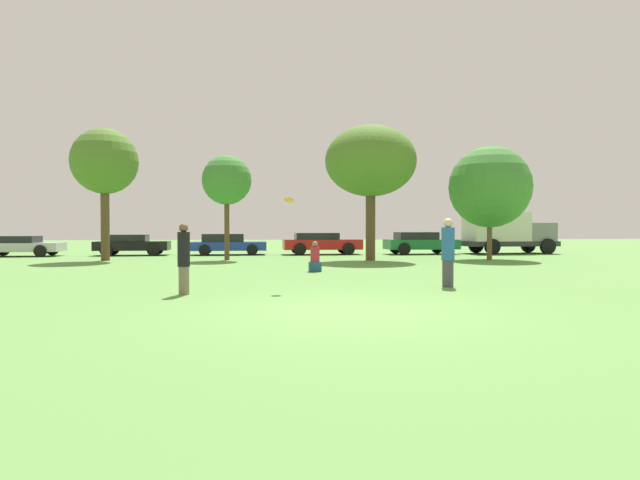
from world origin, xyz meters
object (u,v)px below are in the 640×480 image
Objects in this scene: bystander_sitting at (315,259)px; parked_car_green at (420,242)px; person_catcher at (448,252)px; parked_car_silver at (20,245)px; tree_1 at (227,181)px; frisbee at (289,200)px; tree_3 at (490,187)px; parked_car_red at (321,243)px; tree_2 at (371,162)px; parked_car_blue at (227,244)px; tree_0 at (105,162)px; delivery_truck_grey at (506,231)px; parked_car_black at (131,244)px; person_thrower at (184,258)px.

bystander_sitting is 13.91m from parked_car_green.
person_catcher is 24.90m from parked_car_silver.
frisbee is at bearing -78.87° from tree_1.
parked_car_red is (-7.76, 5.82, -2.88)m from tree_3.
bystander_sitting is 8.81m from tree_1.
tree_2 is at bearing -98.91° from person_catcher.
tree_1 is at bearing -88.64° from parked_car_blue.
parked_car_green is at bearing 22.46° from tree_1.
tree_0 is 1.10× the size of delivery_truck_grey.
parked_car_black is (-5.75, 4.90, -3.22)m from tree_1.
tree_1 reaches higher than person_thrower.
delivery_truck_grey is (16.45, 4.77, -2.51)m from tree_1.
frisbee is 0.04× the size of tree_2.
parked_car_red is at bearing 177.15° from delivery_truck_grey.
delivery_truck_grey is at bearing -2.04° from parked_car_silver.
person_thrower is 0.26× the size of tree_2.
tree_3 is at bearing -74.40° from parked_car_green.
person_catcher is 0.33× the size of tree_3.
tree_1 is 1.10× the size of parked_car_red.
tree_0 reaches higher than frisbee.
tree_0 reaches higher than parked_car_green.
tree_2 is 10.29m from parked_car_blue.
person_catcher is 0.28× the size of tree_2.
frisbee reaches higher than parked_car_black.
person_thrower is 2.94m from frisbee.
tree_3 is (9.21, 6.21, 3.13)m from bystander_sitting.
tree_0 is at bearing 122.87° from frisbee.
parked_car_green is at bearing 63.76° from frisbee.
parked_car_silver is at bearing 159.21° from tree_1.
parked_car_blue is at bearing 175.12° from parked_car_green.
person_catcher is at bearing -45.43° from parked_car_silver.
person_catcher is 0.42× the size of parked_car_green.
parked_car_black is at bearing 89.96° from tree_0.
person_thrower is 6.39× the size of frisbee.
tree_3 is 10.12m from parked_car_red.
tree_0 is (-12.48, 12.53, 3.76)m from person_catcher.
tree_1 is 12.92m from tree_3.
bystander_sitting is 12.66m from tree_0.
parked_car_silver is 0.99× the size of parked_car_green.
tree_3 is (18.63, -1.11, -1.12)m from tree_0.
tree_2 is at bearing -42.39° from parked_car_blue.
tree_3 reaches higher than parked_car_blue.
tree_3 is at bearing 33.99° from bystander_sitting.
bystander_sitting is 0.17× the size of tree_2.
parked_car_silver is 0.98× the size of parked_car_blue.
parked_car_blue reaches higher than bystander_sitting.
tree_1 is at bearing -69.64° from person_catcher.
delivery_truck_grey reaches higher than person_thrower.
person_catcher is at bearing -118.29° from tree_3.
parked_car_green is (-1.86, 5.59, -2.87)m from tree_3.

